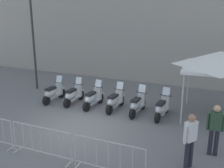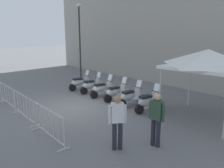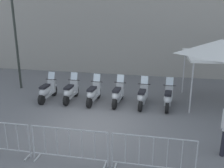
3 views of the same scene
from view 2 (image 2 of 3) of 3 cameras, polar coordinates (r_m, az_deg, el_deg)
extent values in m
plane|color=slate|center=(10.80, -10.34, -6.12)|extent=(120.00, 120.00, 0.00)
cylinder|color=black|center=(14.48, -5.99, -0.20)|extent=(0.18, 0.49, 0.48)
cylinder|color=black|center=(13.86, -10.30, -0.90)|extent=(0.18, 0.49, 0.48)
cube|color=#B7BABC|center=(14.15, -8.11, -0.39)|extent=(0.36, 0.89, 0.10)
ellipsoid|color=#B7BABC|center=(13.96, -9.12, 0.41)|extent=(0.43, 0.87, 0.40)
cube|color=black|center=(13.93, -9.04, 1.32)|extent=(0.33, 0.62, 0.10)
cube|color=#B7BABC|center=(14.31, -6.65, 0.91)|extent=(0.35, 0.17, 0.60)
cylinder|color=black|center=(14.25, -6.68, 2.21)|extent=(0.56, 0.09, 0.04)
cube|color=silver|center=(14.25, -6.53, 2.94)|extent=(0.33, 0.17, 0.35)
cube|color=#B7BABC|center=(14.42, -6.02, 0.85)|extent=(0.23, 0.34, 0.06)
cylinder|color=black|center=(13.68, -2.98, -0.90)|extent=(0.18, 0.49, 0.48)
cylinder|color=black|center=(13.00, -7.36, -1.70)|extent=(0.18, 0.49, 0.48)
cube|color=#B7BABC|center=(13.32, -5.12, -1.12)|extent=(0.34, 0.89, 0.10)
ellipsoid|color=#B7BABC|center=(13.11, -6.14, -0.29)|extent=(0.42, 0.86, 0.40)
cube|color=black|center=(13.08, -6.05, 0.67)|extent=(0.32, 0.62, 0.10)
cube|color=#B7BABC|center=(13.50, -3.62, 0.26)|extent=(0.35, 0.16, 0.60)
cylinder|color=black|center=(13.44, -3.64, 1.64)|extent=(0.56, 0.08, 0.04)
cube|color=silver|center=(13.43, -3.48, 2.42)|extent=(0.33, 0.16, 0.35)
cube|color=#B7BABC|center=(13.62, -2.99, 0.21)|extent=(0.22, 0.33, 0.06)
cylinder|color=black|center=(12.80, -0.02, -1.83)|extent=(0.20, 0.49, 0.48)
cylinder|color=black|center=(12.12, -4.71, -2.70)|extent=(0.20, 0.49, 0.48)
cube|color=#B7BABC|center=(12.44, -2.30, -2.07)|extent=(0.38, 0.90, 0.10)
ellipsoid|color=#B7BABC|center=(12.23, -3.38, -1.18)|extent=(0.46, 0.88, 0.40)
cube|color=black|center=(12.19, -3.27, -0.16)|extent=(0.35, 0.63, 0.10)
cube|color=#B7BABC|center=(12.62, -0.69, -0.59)|extent=(0.35, 0.18, 0.60)
cylinder|color=black|center=(12.55, -0.69, 0.88)|extent=(0.56, 0.10, 0.04)
cube|color=silver|center=(12.54, -0.51, 1.71)|extent=(0.33, 0.18, 0.35)
cube|color=#B7BABC|center=(12.73, -0.02, -0.65)|extent=(0.24, 0.34, 0.06)
cylinder|color=black|center=(12.06, 3.69, -2.75)|extent=(0.19, 0.49, 0.48)
cylinder|color=black|center=(11.32, -1.07, -3.76)|extent=(0.19, 0.49, 0.48)
cube|color=#B7BABC|center=(11.67, 1.39, -3.05)|extent=(0.38, 0.89, 0.10)
ellipsoid|color=#B7BABC|center=(11.44, 0.30, -2.12)|extent=(0.45, 0.88, 0.40)
cube|color=black|center=(11.41, 0.43, -1.03)|extent=(0.35, 0.63, 0.10)
cube|color=#B7BABC|center=(11.87, 3.03, -1.45)|extent=(0.35, 0.18, 0.60)
cylinder|color=black|center=(11.79, 3.05, 0.11)|extent=(0.56, 0.10, 0.04)
cube|color=silver|center=(11.79, 3.25, 0.99)|extent=(0.33, 0.18, 0.35)
cube|color=#B7BABC|center=(12.00, 3.71, -1.50)|extent=(0.24, 0.34, 0.06)
cylinder|color=black|center=(11.31, 7.49, -3.88)|extent=(0.19, 0.49, 0.48)
cylinder|color=black|center=(10.50, 2.68, -5.08)|extent=(0.19, 0.49, 0.48)
cube|color=#B7BABC|center=(10.89, 5.18, -4.26)|extent=(0.37, 0.89, 0.10)
ellipsoid|color=#B7BABC|center=(10.64, 4.10, -3.29)|extent=(0.45, 0.87, 0.40)
cube|color=black|center=(10.60, 4.25, -2.12)|extent=(0.34, 0.63, 0.10)
cube|color=#B7BABC|center=(11.10, 6.86, -2.51)|extent=(0.35, 0.18, 0.60)
cylinder|color=black|center=(11.02, 6.90, -0.86)|extent=(0.56, 0.10, 0.04)
cube|color=silver|center=(11.02, 7.11, 0.09)|extent=(0.33, 0.17, 0.35)
cube|color=#B7BABC|center=(11.24, 7.53, -2.56)|extent=(0.23, 0.34, 0.06)
cylinder|color=black|center=(10.65, 12.03, -5.09)|extent=(0.20, 0.49, 0.48)
cylinder|color=black|center=(9.79, 7.22, -6.50)|extent=(0.20, 0.49, 0.48)
cube|color=#B7BABC|center=(10.20, 9.73, -5.56)|extent=(0.38, 0.90, 0.10)
ellipsoid|color=#B7BABC|center=(9.93, 8.68, -4.56)|extent=(0.46, 0.88, 0.40)
cube|color=black|center=(9.89, 8.85, -3.31)|extent=(0.35, 0.63, 0.10)
cube|color=#B7BABC|center=(10.43, 11.43, -3.67)|extent=(0.35, 0.18, 0.60)
cylinder|color=black|center=(10.34, 11.51, -1.91)|extent=(0.56, 0.10, 0.04)
cube|color=silver|center=(10.34, 11.73, -0.90)|extent=(0.33, 0.18, 0.35)
cube|color=#B7BABC|center=(10.58, 12.09, -3.70)|extent=(0.24, 0.34, 0.06)
cube|color=#B2B5B7|center=(12.97, -26.84, -4.03)|extent=(0.06, 0.44, 0.04)
cube|color=#B2B5B7|center=(11.09, -24.21, -6.44)|extent=(0.06, 0.44, 0.04)
cylinder|color=#B2B5B7|center=(12.93, -27.16, -1.79)|extent=(0.04, 0.04, 1.05)
cylinder|color=#B2B5B7|center=(10.87, -24.31, -4.04)|extent=(0.04, 0.04, 1.05)
cylinder|color=#B2B5B7|center=(11.78, -26.10, -0.35)|extent=(2.20, 0.15, 0.04)
cylinder|color=#B2B5B7|center=(11.98, -25.70, -4.41)|extent=(2.20, 0.15, 0.04)
cylinder|color=#B2B5B7|center=(12.56, -26.79, -1.72)|extent=(0.02, 0.02, 0.87)
cylinder|color=#B2B5B7|center=(12.22, -26.36, -2.05)|extent=(0.02, 0.02, 0.87)
cylinder|color=#B2B5B7|center=(11.87, -25.90, -2.40)|extent=(0.02, 0.02, 0.87)
cylinder|color=#B2B5B7|center=(11.53, -25.42, -2.77)|extent=(0.02, 0.02, 0.87)
cylinder|color=#B2B5B7|center=(11.18, -24.90, -3.17)|extent=(0.02, 0.02, 0.87)
cube|color=#B2B5B7|center=(10.82, -23.74, -6.86)|extent=(0.06, 0.44, 0.04)
cube|color=#B2B5B7|center=(9.01, -19.80, -10.39)|extent=(0.06, 0.44, 0.04)
cylinder|color=#B2B5B7|center=(10.75, -24.12, -4.19)|extent=(0.04, 0.04, 1.05)
cylinder|color=#B2B5B7|center=(8.76, -19.83, -7.53)|extent=(0.04, 0.04, 1.05)
cylinder|color=#B2B5B7|center=(9.60, -22.46, -2.71)|extent=(2.20, 0.15, 0.04)
cylinder|color=#B2B5B7|center=(9.85, -22.04, -7.60)|extent=(2.20, 0.15, 0.04)
cylinder|color=#B2B5B7|center=(10.39, -23.57, -4.18)|extent=(0.02, 0.02, 0.87)
cylinder|color=#B2B5B7|center=(10.05, -22.93, -4.67)|extent=(0.02, 0.02, 0.87)
cylinder|color=#B2B5B7|center=(9.72, -22.25, -5.19)|extent=(0.02, 0.02, 0.87)
cylinder|color=#B2B5B7|center=(9.39, -21.51, -5.74)|extent=(0.02, 0.02, 0.87)
cylinder|color=#B2B5B7|center=(9.05, -20.73, -6.33)|extent=(0.02, 0.02, 0.87)
cube|color=#B2B5B7|center=(8.76, -19.08, -11.02)|extent=(0.06, 0.44, 0.04)
cube|color=#B2B5B7|center=(7.09, -12.63, -16.45)|extent=(0.06, 0.44, 0.04)
cylinder|color=#B2B5B7|center=(8.65, -19.54, -7.75)|extent=(0.04, 0.04, 1.05)
cylinder|color=#B2B5B7|center=(6.79, -12.48, -13.02)|extent=(0.04, 0.04, 1.05)
cylinder|color=#B2B5B7|center=(7.51, -16.71, -6.38)|extent=(2.20, 0.15, 0.04)
cylinder|color=#B2B5B7|center=(7.83, -16.31, -12.42)|extent=(2.20, 0.15, 0.04)
cylinder|color=#B2B5B7|center=(8.30, -18.64, -7.89)|extent=(0.02, 0.02, 0.87)
cylinder|color=#B2B5B7|center=(7.98, -17.62, -8.65)|extent=(0.02, 0.02, 0.87)
cylinder|color=#B2B5B7|center=(7.66, -16.51, -9.46)|extent=(0.02, 0.02, 0.87)
cylinder|color=#B2B5B7|center=(7.35, -15.30, -10.34)|extent=(0.02, 0.02, 0.87)
cylinder|color=#B2B5B7|center=(7.05, -13.97, -11.29)|extent=(0.02, 0.02, 0.87)
cylinder|color=#2D332D|center=(16.44, -8.42, 9.94)|extent=(0.12, 0.12, 5.41)
ellipsoid|color=silver|center=(16.56, -8.76, 19.75)|extent=(0.36, 0.36, 0.20)
cylinder|color=#23232D|center=(7.14, 10.75, -12.26)|extent=(0.14, 0.14, 0.90)
cylinder|color=#23232D|center=(7.06, 12.03, -12.62)|extent=(0.14, 0.14, 0.90)
cube|color=#2D4733|center=(6.82, 11.66, -6.71)|extent=(0.38, 0.25, 0.60)
sphere|color=tan|center=(6.70, 11.82, -3.31)|extent=(0.22, 0.22, 0.22)
cylinder|color=#2D4733|center=(6.95, 9.99, -6.72)|extent=(0.09, 0.09, 0.55)
cylinder|color=#2D4733|center=(6.73, 13.34, -7.50)|extent=(0.09, 0.09, 0.55)
cylinder|color=#23232D|center=(6.79, 2.18, -13.40)|extent=(0.14, 0.14, 0.90)
cylinder|color=#23232D|center=(6.76, 0.64, -13.52)|extent=(0.14, 0.14, 0.90)
cube|color=silver|center=(6.48, 1.45, -7.49)|extent=(0.39, 0.42, 0.60)
sphere|color=#9E7051|center=(6.35, 1.47, -3.93)|extent=(0.22, 0.22, 0.22)
cylinder|color=silver|center=(6.54, 3.44, -7.78)|extent=(0.09, 0.09, 0.55)
cylinder|color=silver|center=(6.46, -0.58, -8.03)|extent=(0.09, 0.09, 0.55)
cylinder|color=silver|center=(9.14, 12.46, -2.60)|extent=(0.06, 0.06, 2.15)
cylinder|color=silver|center=(11.32, 19.71, -0.14)|extent=(0.06, 0.06, 2.15)
cube|color=white|center=(9.46, 23.66, 4.09)|extent=(2.85, 2.85, 0.12)
pyramid|color=white|center=(9.42, 23.86, 6.41)|extent=(2.85, 2.85, 0.65)
camera|label=1|loc=(5.18, -85.69, 15.49)|focal=43.22mm
camera|label=3|loc=(7.26, -69.21, 11.77)|focal=41.35mm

